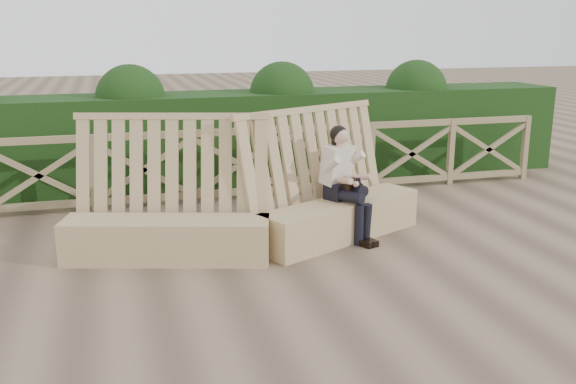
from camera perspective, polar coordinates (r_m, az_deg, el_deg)
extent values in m
plane|color=brown|center=(6.66, 1.94, -8.29)|extent=(60.00, 60.00, 0.00)
cube|color=#9D835A|center=(7.39, -10.72, -4.16)|extent=(2.36, 1.12, 0.49)
cube|color=#9D835A|center=(7.49, -10.55, 0.67)|extent=(2.35, 1.08, 1.60)
cube|color=#9D835A|center=(8.01, 4.70, -2.47)|extent=(2.31, 1.44, 0.49)
cube|color=#9D835A|center=(8.05, 3.41, 1.87)|extent=(2.29, 1.40, 1.60)
cube|color=black|center=(8.03, 4.59, 0.15)|extent=(0.42, 0.38, 0.21)
cube|color=beige|center=(7.98, 4.38, 2.46)|extent=(0.47, 0.42, 0.50)
sphere|color=tan|center=(7.88, 4.69, 4.98)|extent=(0.27, 0.27, 0.20)
sphere|color=black|center=(7.90, 4.52, 5.15)|extent=(0.30, 0.30, 0.22)
cylinder|color=black|center=(7.84, 5.27, -0.36)|extent=(0.33, 0.45, 0.14)
cylinder|color=black|center=(7.95, 5.90, 0.33)|extent=(0.34, 0.46, 0.16)
cylinder|color=black|center=(7.80, 6.34, -2.99)|extent=(0.15, 0.15, 0.49)
cylinder|color=black|center=(7.87, 6.98, -2.84)|extent=(0.15, 0.15, 0.49)
cube|color=black|center=(7.81, 6.78, -4.55)|extent=(0.18, 0.24, 0.08)
cube|color=black|center=(7.87, 7.33, -4.41)|extent=(0.18, 0.24, 0.08)
cube|color=black|center=(7.91, 5.63, 0.62)|extent=(0.25, 0.21, 0.14)
cube|color=black|center=(7.79, 6.40, 0.81)|extent=(0.10, 0.11, 0.11)
cube|color=olive|center=(9.65, -4.39, 5.39)|extent=(10.10, 0.07, 0.10)
cube|color=olive|center=(9.84, -4.28, 0.04)|extent=(10.10, 0.07, 0.10)
cube|color=black|center=(10.86, -5.64, 4.80)|extent=(12.00, 1.20, 1.50)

